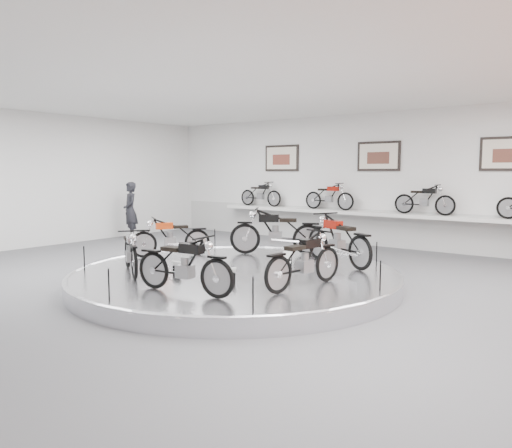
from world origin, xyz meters
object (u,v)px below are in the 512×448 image
Objects in this scene: bike_d at (131,251)px; bike_f at (304,260)px; bike_e at (184,264)px; bike_b at (276,231)px; display_platform at (235,278)px; bike_a at (338,239)px; bike_c at (171,237)px; visitor at (130,210)px; shelf at (373,214)px.

bike_f is at bearing 49.73° from bike_d.
bike_e is at bearing 17.92° from bike_d.
bike_b is at bearing 97.53° from bike_e.
display_platform is 3.53× the size of bike_a.
bike_c is at bearing 46.51° from bike_a.
bike_c is at bearing 86.94° from bike_f.
bike_b is at bearing 50.85° from bike_f.
bike_e is 0.85× the size of visitor.
bike_c reaches higher than display_platform.
bike_b is at bearing 103.12° from display_platform.
bike_b reaches higher than bike_a.
bike_f is at bearing 101.21° from bike_b.
visitor reaches higher than bike_a.
bike_c reaches higher than shelf.
visitor is (-7.23, 3.19, 0.80)m from display_platform.
bike_e is at bearing 147.48° from bike_f.
bike_c is 0.96× the size of bike_e.
bike_e reaches higher than bike_c.
bike_b is 1.20× the size of bike_c.
bike_e is (1.96, -0.50, 0.03)m from bike_d.
shelf is at bearing -167.83° from bike_c.
bike_b is at bearing 15.84° from bike_a.
bike_b is 1.25× the size of bike_d.
bike_e is at bearing -7.21° from visitor.
shelf is at bearing 111.94° from bike_d.
bike_b reaches higher than shelf.
visitor is at bearing 139.87° from bike_e.
bike_c is (-2.26, 0.39, 0.61)m from display_platform.
bike_b reaches higher than bike_f.
bike_a is at bearing -74.41° from shelf.
bike_f is at bearing -74.91° from shelf.
shelf is at bearing -49.83° from bike_a.
display_platform is at bearing 98.82° from bike_e.
display_platform is at bearing 85.68° from bike_f.
bike_a is 1.12× the size of bike_e.
bike_f is (2.32, -2.48, -0.08)m from bike_b.
bike_d is at bearing 115.26° from bike_f.
bike_d reaches higher than shelf.
display_platform is 2.09m from bike_e.
bike_e is at bearing -86.31° from shelf.
visitor reaches higher than shelf.
visitor is (-7.77, 5.11, 0.18)m from bike_e.
shelf is 7.08× the size of bike_c.
bike_f is at bearing 128.60° from bike_a.
bike_b is 1.16× the size of bike_e.
bike_b is (-0.49, 2.09, 0.70)m from display_platform.
display_platform is 2.26m from bike_b.
bike_b is at bearing 16.83° from visitor.
bike_c is at bearing 147.05° from bike_d.
bike_f is (1.29, 1.53, -0.00)m from bike_e.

